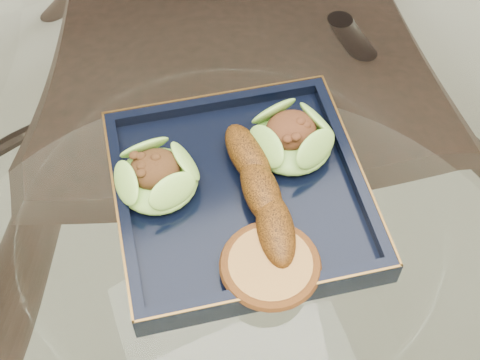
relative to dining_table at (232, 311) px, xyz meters
name	(u,v)px	position (x,y,z in m)	size (l,w,h in m)	color
dining_table	(232,311)	(0.00, 0.00, 0.00)	(1.13, 1.13, 0.77)	white
dining_chair	(230,64)	(0.18, 0.45, -0.04)	(0.53, 0.53, 0.99)	black
navy_plate	(240,196)	(0.03, 0.05, 0.17)	(0.27, 0.27, 0.02)	black
lettuce_wrap_left	(157,178)	(-0.05, 0.09, 0.20)	(0.09, 0.09, 0.03)	#6EA630
lettuce_wrap_right	(291,139)	(0.11, 0.08, 0.20)	(0.09, 0.09, 0.03)	#538B28
roasted_plantain	(261,191)	(0.05, 0.03, 0.20)	(0.18, 0.04, 0.03)	#64340A
crumb_patty	(270,266)	(0.02, -0.05, 0.19)	(0.09, 0.09, 0.02)	#A27A36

